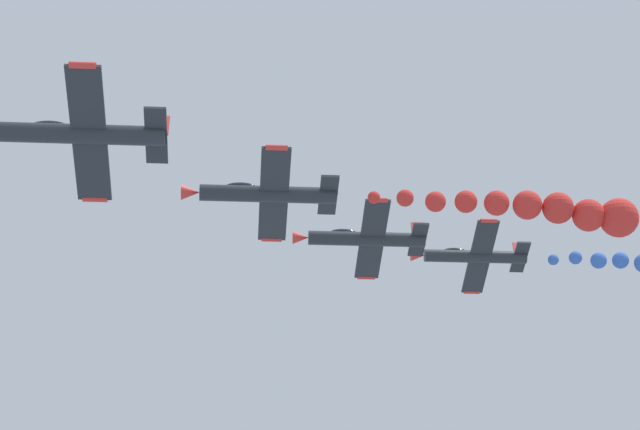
# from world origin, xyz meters

# --- Properties ---
(airplane_lead) EXTENTS (8.60, 10.35, 4.83)m
(airplane_lead) POSITION_xyz_m (-18.21, 14.44, 109.94)
(airplane_lead) COLOR #23282D
(airplane_left_inner) EXTENTS (9.08, 10.35, 3.68)m
(airplane_left_inner) POSITION_xyz_m (-5.34, 4.00, 111.56)
(airplane_left_inner) COLOR #23282D
(smoke_trail_left_inner) EXTENTS (2.65, 18.20, 3.08)m
(smoke_trail_left_inner) POSITION_xyz_m (-5.51, -15.46, 110.83)
(smoke_trail_left_inner) COLOR red
(airplane_right_inner) EXTENTS (9.01, 10.35, 3.89)m
(airplane_right_inner) POSITION_xyz_m (6.84, -3.92, 112.66)
(airplane_right_inner) COLOR #23282D
(airplane_left_outer) EXTENTS (8.79, 10.35, 4.42)m
(airplane_left_outer) POSITION_xyz_m (18.23, -14.79, 115.06)
(airplane_left_outer) COLOR #23282D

